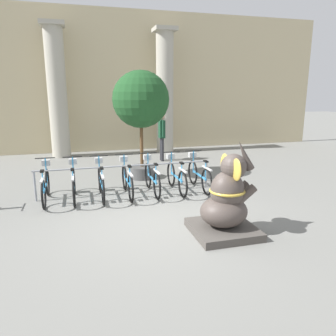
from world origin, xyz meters
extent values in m
plane|color=slate|center=(0.00, 0.00, 0.00)|extent=(60.00, 60.00, 0.00)
cube|color=#C6B78E|center=(0.00, 8.60, 3.00)|extent=(20.00, 0.20, 6.00)
cylinder|color=#ADA899|center=(-2.19, 7.60, 2.50)|extent=(0.73, 0.73, 5.00)
cube|color=#ADA899|center=(-2.19, 7.60, 5.08)|extent=(0.92, 0.92, 0.16)
cylinder|color=#ADA899|center=(2.19, 7.60, 2.50)|extent=(0.73, 0.73, 5.00)
cube|color=#ADA899|center=(2.19, 7.60, 5.08)|extent=(0.92, 0.92, 0.16)
cylinder|color=gray|center=(-2.58, 1.95, 0.38)|extent=(0.05, 0.05, 0.75)
cylinder|color=gray|center=(1.87, 1.95, 0.38)|extent=(0.05, 0.05, 0.75)
cylinder|color=gray|center=(-0.36, 1.95, 0.75)|extent=(4.55, 0.04, 0.04)
torus|color=black|center=(-2.33, 2.37, 0.35)|extent=(0.05, 0.70, 0.70)
torus|color=black|center=(-2.33, 1.30, 0.35)|extent=(0.05, 0.70, 0.70)
cube|color=#338CC6|center=(-2.33, 1.83, 0.40)|extent=(0.04, 0.97, 0.04)
cube|color=#BCBCBC|center=(-2.33, 1.30, 0.71)|extent=(0.06, 0.58, 0.03)
cylinder|color=#338CC6|center=(-2.33, 1.40, 0.60)|extent=(0.03, 0.03, 0.50)
cube|color=black|center=(-2.33, 1.40, 0.87)|extent=(0.08, 0.18, 0.04)
cylinder|color=#338CC6|center=(-2.33, 2.33, 0.67)|extent=(0.03, 0.03, 0.64)
cylinder|color=black|center=(-2.33, 2.33, 0.99)|extent=(0.48, 0.03, 0.03)
cube|color=#BCBCBC|center=(-2.33, 2.43, 0.85)|extent=(0.20, 0.16, 0.14)
torus|color=black|center=(-1.68, 2.35, 0.35)|extent=(0.05, 0.70, 0.70)
torus|color=black|center=(-1.68, 1.28, 0.35)|extent=(0.05, 0.70, 0.70)
cube|color=#338CC6|center=(-1.68, 1.82, 0.40)|extent=(0.04, 0.97, 0.04)
cube|color=#BCBCBC|center=(-1.68, 1.28, 0.71)|extent=(0.06, 0.58, 0.03)
cylinder|color=#338CC6|center=(-1.68, 1.38, 0.60)|extent=(0.03, 0.03, 0.50)
cube|color=black|center=(-1.68, 1.38, 0.87)|extent=(0.08, 0.18, 0.04)
cylinder|color=#338CC6|center=(-1.68, 2.31, 0.67)|extent=(0.03, 0.03, 0.64)
cylinder|color=black|center=(-1.68, 2.31, 0.99)|extent=(0.48, 0.03, 0.03)
cube|color=#BCBCBC|center=(-1.68, 2.41, 0.85)|extent=(0.20, 0.16, 0.14)
torus|color=black|center=(-1.02, 2.30, 0.35)|extent=(0.05, 0.70, 0.70)
torus|color=black|center=(-1.02, 1.23, 0.35)|extent=(0.05, 0.70, 0.70)
cube|color=#338CC6|center=(-1.02, 1.77, 0.40)|extent=(0.04, 0.97, 0.04)
cube|color=#BCBCBC|center=(-1.02, 1.23, 0.71)|extent=(0.06, 0.58, 0.03)
cylinder|color=#338CC6|center=(-1.02, 1.33, 0.60)|extent=(0.03, 0.03, 0.50)
cube|color=black|center=(-1.02, 1.33, 0.87)|extent=(0.08, 0.18, 0.04)
cylinder|color=#338CC6|center=(-1.02, 2.26, 0.67)|extent=(0.03, 0.03, 0.64)
cylinder|color=black|center=(-1.02, 2.26, 0.99)|extent=(0.48, 0.03, 0.03)
cube|color=#BCBCBC|center=(-1.02, 2.36, 0.85)|extent=(0.20, 0.16, 0.14)
torus|color=black|center=(-0.36, 2.32, 0.35)|extent=(0.05, 0.70, 0.70)
torus|color=black|center=(-0.36, 1.25, 0.35)|extent=(0.05, 0.70, 0.70)
cube|color=#338CC6|center=(-0.36, 1.79, 0.40)|extent=(0.04, 0.97, 0.04)
cube|color=#BCBCBC|center=(-0.36, 1.25, 0.71)|extent=(0.06, 0.58, 0.03)
cylinder|color=#338CC6|center=(-0.36, 1.35, 0.60)|extent=(0.03, 0.03, 0.50)
cube|color=black|center=(-0.36, 1.35, 0.87)|extent=(0.08, 0.18, 0.04)
cylinder|color=#338CC6|center=(-0.36, 2.28, 0.67)|extent=(0.03, 0.03, 0.64)
cylinder|color=black|center=(-0.36, 2.28, 0.99)|extent=(0.48, 0.03, 0.03)
cube|color=#BCBCBC|center=(-0.36, 2.38, 0.85)|extent=(0.20, 0.16, 0.14)
torus|color=black|center=(0.30, 2.37, 0.35)|extent=(0.05, 0.70, 0.70)
torus|color=black|center=(0.30, 1.30, 0.35)|extent=(0.05, 0.70, 0.70)
cube|color=#338CC6|center=(0.30, 1.83, 0.40)|extent=(0.04, 0.97, 0.04)
cube|color=#BCBCBC|center=(0.30, 1.30, 0.71)|extent=(0.06, 0.58, 0.03)
cylinder|color=#338CC6|center=(0.30, 1.40, 0.60)|extent=(0.03, 0.03, 0.50)
cube|color=black|center=(0.30, 1.40, 0.87)|extent=(0.08, 0.18, 0.04)
cylinder|color=#338CC6|center=(0.30, 2.33, 0.67)|extent=(0.03, 0.03, 0.64)
cylinder|color=black|center=(0.30, 2.33, 0.99)|extent=(0.48, 0.03, 0.03)
cube|color=#BCBCBC|center=(0.30, 2.43, 0.85)|extent=(0.20, 0.16, 0.14)
torus|color=black|center=(0.96, 2.33, 0.35)|extent=(0.05, 0.70, 0.70)
torus|color=black|center=(0.96, 1.26, 0.35)|extent=(0.05, 0.70, 0.70)
cube|color=#338CC6|center=(0.96, 1.80, 0.40)|extent=(0.04, 0.97, 0.04)
cube|color=#BCBCBC|center=(0.96, 1.26, 0.71)|extent=(0.06, 0.58, 0.03)
cylinder|color=#338CC6|center=(0.96, 1.36, 0.60)|extent=(0.03, 0.03, 0.50)
cube|color=black|center=(0.96, 1.36, 0.87)|extent=(0.08, 0.18, 0.04)
cylinder|color=#338CC6|center=(0.96, 2.29, 0.67)|extent=(0.03, 0.03, 0.64)
cylinder|color=black|center=(0.96, 2.29, 0.99)|extent=(0.48, 0.03, 0.03)
cube|color=#BCBCBC|center=(0.96, 2.39, 0.85)|extent=(0.20, 0.16, 0.14)
torus|color=black|center=(1.62, 2.37, 0.35)|extent=(0.05, 0.70, 0.70)
torus|color=black|center=(1.62, 1.30, 0.35)|extent=(0.05, 0.70, 0.70)
cube|color=#338CC6|center=(1.62, 1.83, 0.40)|extent=(0.04, 0.97, 0.04)
cube|color=#BCBCBC|center=(1.62, 1.30, 0.71)|extent=(0.06, 0.58, 0.03)
cylinder|color=#338CC6|center=(1.62, 1.40, 0.60)|extent=(0.03, 0.03, 0.50)
cube|color=black|center=(1.62, 1.40, 0.87)|extent=(0.08, 0.18, 0.04)
cylinder|color=#338CC6|center=(1.62, 2.33, 0.67)|extent=(0.03, 0.03, 0.64)
cylinder|color=black|center=(1.62, 2.33, 0.99)|extent=(0.48, 0.03, 0.03)
cube|color=#BCBCBC|center=(1.62, 2.43, 0.85)|extent=(0.20, 0.16, 0.14)
cube|color=#4C4742|center=(1.04, -0.97, 0.07)|extent=(1.16, 1.16, 0.15)
ellipsoid|color=#4C423D|center=(1.04, -0.97, 0.44)|extent=(0.90, 0.79, 0.58)
ellipsoid|color=#4C423D|center=(1.09, -0.97, 0.84)|extent=(0.63, 0.58, 0.74)
sphere|color=#4C423D|center=(1.19, -0.97, 1.29)|extent=(0.48, 0.48, 0.48)
ellipsoid|color=gold|center=(1.13, -0.73, 1.29)|extent=(0.08, 0.34, 0.40)
ellipsoid|color=gold|center=(1.13, -1.21, 1.29)|extent=(0.08, 0.34, 0.40)
cone|color=#4C423D|center=(1.41, -0.97, 1.49)|extent=(0.41, 0.17, 0.60)
cylinder|color=#4C423D|center=(1.38, -0.84, 0.76)|extent=(0.47, 0.16, 0.42)
cylinder|color=#4C423D|center=(1.38, -1.10, 0.76)|extent=(0.47, 0.16, 0.42)
torus|color=gold|center=(1.09, -0.97, 0.84)|extent=(0.66, 0.66, 0.05)
cylinder|color=#28282D|center=(1.57, 5.83, 0.44)|extent=(0.11, 0.11, 0.89)
cylinder|color=#28282D|center=(1.57, 5.66, 0.44)|extent=(0.11, 0.11, 0.89)
cube|color=#19472D|center=(1.57, 5.74, 1.22)|extent=(0.20, 0.32, 0.66)
sphere|color=tan|center=(1.57, 5.74, 1.69)|extent=(0.24, 0.24, 0.24)
cylinder|color=#19472D|center=(1.57, 5.94, 1.25)|extent=(0.07, 0.07, 0.60)
cylinder|color=#19472D|center=(1.57, 5.54, 1.25)|extent=(0.07, 0.07, 0.60)
cylinder|color=#4C4C4C|center=(0.35, 3.45, 0.18)|extent=(0.80, 0.80, 0.36)
cylinder|color=brown|center=(0.35, 3.45, 1.04)|extent=(0.10, 0.10, 1.35)
sphere|color=#1E4C23|center=(0.35, 3.45, 2.39)|extent=(1.68, 1.68, 1.68)
camera|label=1|loc=(-1.50, -6.24, 2.64)|focal=35.00mm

